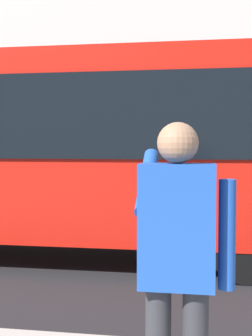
{
  "coord_description": "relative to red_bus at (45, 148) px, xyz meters",
  "views": [
    {
      "loc": [
        -1.42,
        7.26,
        1.73
      ],
      "look_at": [
        -0.15,
        -0.24,
        1.36
      ],
      "focal_mm": 50.54,
      "sensor_mm": 36.0,
      "label": 1
    }
  ],
  "objects": [
    {
      "name": "building_facade_far",
      "position": [
        -1.1,
        -6.96,
        4.3
      ],
      "size": [
        28.0,
        1.55,
        12.0
      ],
      "color": "beige",
      "rests_on": "ground_plane"
    },
    {
      "name": "pedestrian_photographer",
      "position": [
        -2.36,
        4.59,
        -0.54
      ],
      "size": [
        0.53,
        0.52,
        1.7
      ],
      "color": "#2D2D33",
      "rests_on": "sidewalk_curb"
    },
    {
      "name": "ground_plane",
      "position": [
        -1.08,
        -0.16,
        -1.68
      ],
      "size": [
        60.0,
        60.0,
        0.0
      ],
      "primitive_type": "plane",
      "color": "#232326"
    },
    {
      "name": "red_bus",
      "position": [
        0.0,
        0.0,
        0.0
      ],
      "size": [
        9.05,
        2.54,
        3.08
      ],
      "color": "red",
      "rests_on": "ground_plane"
    }
  ]
}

